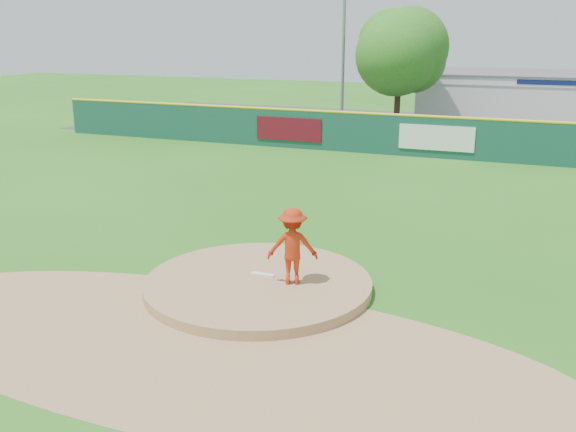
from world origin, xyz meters
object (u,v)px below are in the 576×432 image
at_px(playground_slide, 171,116).
at_px(light_pole_left, 344,28).
at_px(van, 393,133).
at_px(pool_building_grp, 542,99).
at_px(deciduous_tree, 399,55).
at_px(pitcher, 292,246).

bearing_deg(playground_slide, light_pole_left, 26.21).
relative_size(van, playground_slide, 1.81).
xyz_separation_m(playground_slide, light_pole_left, (9.86, 4.85, 5.34)).
bearing_deg(playground_slide, pool_building_grp, 24.25).
distance_m(playground_slide, deciduous_tree, 14.66).
distance_m(pool_building_grp, playground_slide, 24.00).
relative_size(pool_building_grp, deciduous_tree, 2.07).
bearing_deg(deciduous_tree, pitcher, -83.47).
height_order(playground_slide, deciduous_tree, deciduous_tree).
bearing_deg(light_pole_left, pitcher, -75.71).
bearing_deg(pitcher, deciduous_tree, -103.32).
height_order(pitcher, pool_building_grp, pool_building_grp).
relative_size(pitcher, deciduous_tree, 0.25).
height_order(van, deciduous_tree, deciduous_tree).
bearing_deg(van, light_pole_left, 49.27).
relative_size(pitcher, playground_slide, 0.72).
height_order(pitcher, van, pitcher).
distance_m(pitcher, deciduous_tree, 25.28).
bearing_deg(pool_building_grp, deciduous_tree, -138.84).
bearing_deg(deciduous_tree, pool_building_grp, 41.16).
bearing_deg(playground_slide, pitcher, -52.82).
bearing_deg(pool_building_grp, van, -123.01).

